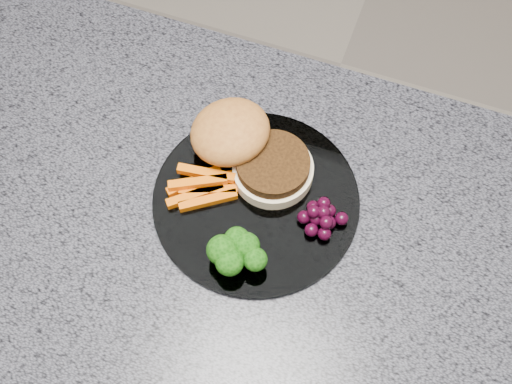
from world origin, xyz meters
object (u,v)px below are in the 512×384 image
Objects in this scene: plate at (256,200)px; burger at (245,146)px; grape_bunch at (321,217)px; island_cabinet at (209,334)px.

burger reaches higher than plate.
island_cabinet is at bearing -158.40° from grape_bunch.
plate is at bearing 178.61° from grape_bunch.
island_cabinet is 0.48m from plate.
plate is 0.09m from grape_bunch.
grape_bunch is at bearing 21.60° from island_cabinet.
plate is (0.07, 0.06, 0.47)m from island_cabinet.
burger is at bearing 122.04° from plate.
plate is at bearing 42.53° from island_cabinet.
island_cabinet is 4.62× the size of plate.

